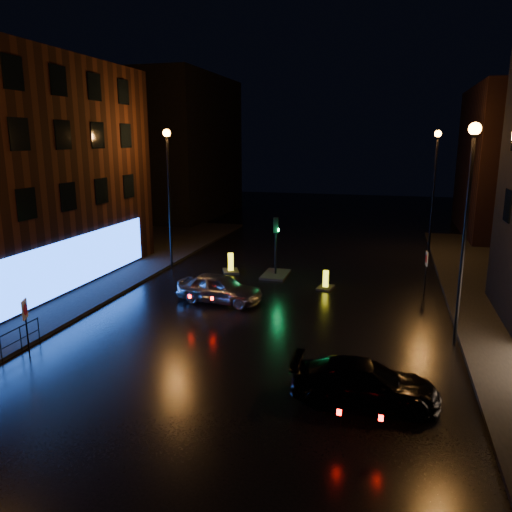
% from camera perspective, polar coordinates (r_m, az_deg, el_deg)
% --- Properties ---
extents(ground, '(120.00, 120.00, 0.00)m').
position_cam_1_polar(ground, '(16.42, -4.93, -15.14)').
color(ground, black).
rests_on(ground, ground).
extents(pavement_left, '(12.00, 44.00, 0.15)m').
position_cam_1_polar(pavement_left, '(29.79, -25.44, -3.13)').
color(pavement_left, black).
rests_on(pavement_left, ground).
extents(building_far_left, '(8.00, 16.00, 14.00)m').
position_cam_1_polar(building_far_left, '(52.93, -8.49, 12.18)').
color(building_far_left, black).
rests_on(building_far_left, ground).
extents(street_lamp_lfar, '(0.44, 0.44, 8.37)m').
position_cam_1_polar(street_lamp_lfar, '(30.49, -9.98, 8.80)').
color(street_lamp_lfar, black).
rests_on(street_lamp_lfar, ground).
extents(street_lamp_rnear, '(0.44, 0.44, 8.37)m').
position_cam_1_polar(street_lamp_rnear, '(19.86, 23.06, 5.72)').
color(street_lamp_rnear, black).
rests_on(street_lamp_rnear, ground).
extents(street_lamp_rfar, '(0.44, 0.44, 8.37)m').
position_cam_1_polar(street_lamp_rfar, '(35.72, 19.75, 8.85)').
color(street_lamp_rfar, black).
rests_on(street_lamp_rfar, ground).
extents(traffic_signal, '(1.40, 2.40, 3.45)m').
position_cam_1_polar(traffic_signal, '(29.17, 2.25, -1.28)').
color(traffic_signal, black).
rests_on(traffic_signal, ground).
extents(silver_hatchback, '(4.32, 2.09, 1.42)m').
position_cam_1_polar(silver_hatchback, '(24.44, -4.18, -3.68)').
color(silver_hatchback, '#9B9EA3').
rests_on(silver_hatchback, ground).
extents(dark_sedan, '(4.49, 1.97, 1.29)m').
position_cam_1_polar(dark_sedan, '(15.83, 12.30, -13.95)').
color(dark_sedan, black).
rests_on(dark_sedan, ground).
extents(bollard_near, '(0.92, 1.23, 0.99)m').
position_cam_1_polar(bollard_near, '(26.97, 7.95, -3.25)').
color(bollard_near, black).
rests_on(bollard_near, ground).
extents(bollard_far, '(1.34, 1.58, 1.17)m').
position_cam_1_polar(bollard_far, '(30.00, -2.91, -1.37)').
color(bollard_far, black).
rests_on(bollard_far, ground).
extents(road_sign_left, '(0.26, 0.50, 2.16)m').
position_cam_1_polar(road_sign_left, '(19.97, -24.87, -6.07)').
color(road_sign_left, black).
rests_on(road_sign_left, ground).
extents(road_sign_right, '(0.10, 0.54, 2.21)m').
position_cam_1_polar(road_sign_right, '(26.95, 18.89, -0.69)').
color(road_sign_right, black).
rests_on(road_sign_right, ground).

